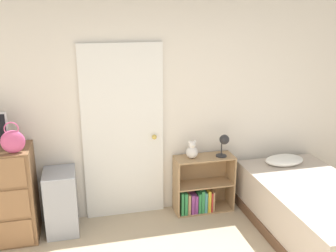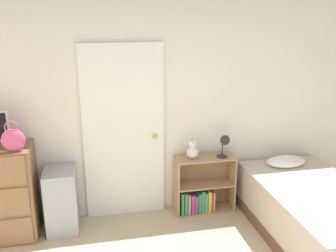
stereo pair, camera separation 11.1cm
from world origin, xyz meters
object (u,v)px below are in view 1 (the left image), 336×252
Objects in this scene: handbag at (13,141)px; teddy_bear at (192,151)px; bookshelf at (200,191)px; storage_bin at (61,202)px; bed at (314,211)px; desk_lamp at (224,142)px.

handbag is 1.46× the size of teddy_bear.
storage_bin is at bearing -177.52° from bookshelf.
teddy_bear reaches higher than bed.
handbag is 2.26m from desk_lamp.
bookshelf reaches higher than bed.
bed is (0.76, -0.75, -0.60)m from desk_lamp.
bookshelf is 3.28× the size of teddy_bear.
bed is (3.00, -0.55, -0.85)m from handbag.
desk_lamp is (2.24, 0.19, -0.26)m from handbag.
storage_bin is at bearing 164.65° from bed.
handbag is at bearing -175.11° from desk_lamp.
desk_lamp reaches higher than storage_bin.
desk_lamp is (0.27, -0.04, 0.62)m from bookshelf.
handbag is at bearing -172.86° from teddy_bear.
handbag reaches higher than desk_lamp.
handbag is at bearing -173.22° from bookshelf.
desk_lamp is at bearing -6.53° from teddy_bear.
bed is at bearing -34.92° from teddy_bear.
teddy_bear is 0.39m from desk_lamp.
storage_bin is 1.93m from desk_lamp.
storage_bin reaches higher than bookshelf.
handbag reaches higher than teddy_bear.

